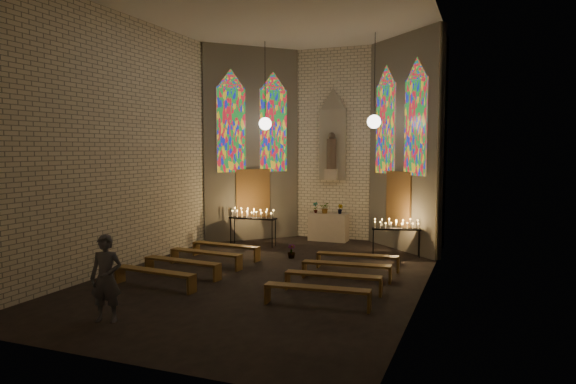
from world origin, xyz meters
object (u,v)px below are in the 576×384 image
(aisle_flower_pot, at_px, (291,251))
(votive_stand_right, at_px, (396,226))
(altar, at_px, (328,227))
(visitor, at_px, (106,278))
(votive_stand_left, at_px, (253,215))

(aisle_flower_pot, relative_size, votive_stand_right, 0.28)
(altar, relative_size, visitor, 0.83)
(altar, xyz_separation_m, votive_stand_right, (2.75, -1.85, 0.44))
(votive_stand_left, bearing_deg, votive_stand_right, -1.33)
(altar, bearing_deg, aisle_flower_pot, -93.18)
(visitor, bearing_deg, votive_stand_left, 77.46)
(altar, bearing_deg, visitor, -98.35)
(aisle_flower_pot, height_order, votive_stand_left, votive_stand_left)
(altar, distance_m, visitor, 10.08)
(votive_stand_left, height_order, visitor, visitor)
(aisle_flower_pot, xyz_separation_m, votive_stand_left, (-1.98, 1.45, 0.83))
(votive_stand_left, bearing_deg, visitor, -86.42)
(aisle_flower_pot, bearing_deg, visitor, -100.86)
(votive_stand_right, bearing_deg, aisle_flower_pot, -166.78)
(votive_stand_right, bearing_deg, votive_stand_left, 166.90)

